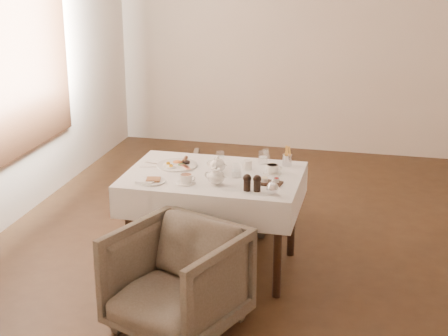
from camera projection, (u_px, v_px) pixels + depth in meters
room at (16, 36)px, 5.80m from camera, size 5.00×5.00×5.00m
table at (214, 189)px, 5.06m from camera, size 1.28×0.88×0.75m
armchair_near at (177, 281)px, 4.34m from camera, size 0.96×0.97×0.68m
armchair_far at (231, 191)px, 5.93m from camera, size 0.79×0.81×0.62m
breakfast_plate at (178, 164)px, 5.19m from camera, size 0.31×0.31×0.04m
side_plate at (150, 181)px, 4.85m from camera, size 0.20×0.19×0.02m
teapot_centre at (218, 164)px, 5.03m from camera, size 0.18×0.15×0.13m
teapot_front at (216, 176)px, 4.78m from camera, size 0.19×0.16×0.13m
creamer at (248, 165)px, 5.09m from camera, size 0.07×0.07×0.07m
teacup_near at (186, 179)px, 4.82m from camera, size 0.13×0.13×0.07m
teacup_far at (272, 169)px, 5.02m from camera, size 0.13×0.13×0.07m
glass_left at (220, 157)px, 5.25m from camera, size 0.08×0.08×0.09m
glass_mid at (237, 171)px, 4.93m from camera, size 0.07×0.07×0.10m
glass_right at (263, 157)px, 5.22m from camera, size 0.08×0.08×0.10m
condiment_board at (269, 182)px, 4.81m from camera, size 0.19×0.14×0.04m
pepper_mill_left at (247, 182)px, 4.67m from camera, size 0.07×0.07×0.12m
pepper_mill_right at (257, 183)px, 4.66m from camera, size 0.07×0.07×0.12m
silver_pot at (273, 187)px, 4.60m from camera, size 0.10×0.09×0.11m
fries_cup at (287, 157)px, 5.18m from camera, size 0.07×0.07×0.15m
cutlery_fork at (156, 164)px, 5.23m from camera, size 0.19×0.05×0.00m
cutlery_knife at (152, 167)px, 5.16m from camera, size 0.18×0.06×0.00m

